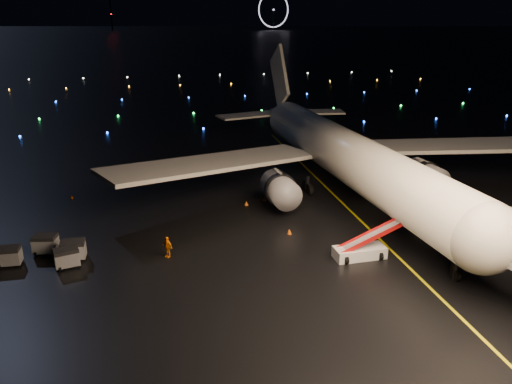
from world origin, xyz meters
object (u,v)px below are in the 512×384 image
baggage_cart_0 (73,250)px  baggage_cart_3 (67,258)px  belt_loader (360,241)px  crew_c (167,247)px  baggage_cart_1 (46,244)px  baggage_cart_2 (9,256)px  airliner (336,123)px

baggage_cart_0 → baggage_cart_3: baggage_cart_0 is taller
belt_loader → baggage_cart_0: (-24.33, 4.66, -0.74)m
crew_c → baggage_cart_1: size_ratio=0.97×
baggage_cart_1 → baggage_cart_2: bearing=-135.7°
airliner → belt_loader: (-4.35, -18.81, -6.29)m
baggage_cart_0 → baggage_cart_3: size_ratio=1.03×
baggage_cart_2 → baggage_cart_0: bearing=1.1°
baggage_cart_3 → airliner: bearing=11.7°
baggage_cart_2 → baggage_cart_1: bearing=34.7°
crew_c → baggage_cart_0: bearing=-139.3°
baggage_cart_0 → baggage_cart_1: size_ratio=1.00×
baggage_cart_1 → baggage_cart_3: bearing=-44.5°
baggage_cart_0 → baggage_cart_2: bearing=-179.3°
belt_loader → baggage_cart_0: belt_loader is taller
airliner → baggage_cart_0: size_ratio=27.73×
airliner → crew_c: size_ratio=28.67×
crew_c → baggage_cart_2: bearing=-135.7°
baggage_cart_1 → baggage_cart_3: baggage_cart_1 is taller
airliner → baggage_cart_2: size_ratio=29.31×
crew_c → baggage_cart_2: 13.20m
belt_loader → crew_c: size_ratio=3.39×
crew_c → baggage_cart_1: (-10.54, 2.91, -0.12)m
baggage_cart_0 → baggage_cart_2: 5.17m
airliner → baggage_cart_0: 32.75m
belt_loader → baggage_cart_1: (-26.90, 6.37, -0.75)m
airliner → crew_c: 26.69m
baggage_cart_1 → crew_c: bearing=-5.6°
belt_loader → airliner: bearing=74.4°
baggage_cart_2 → belt_loader: bearing=-8.5°
baggage_cart_1 → baggage_cart_2: 3.16m
baggage_cart_0 → baggage_cart_3: 1.42m
baggage_cart_3 → belt_loader: bearing=-24.0°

